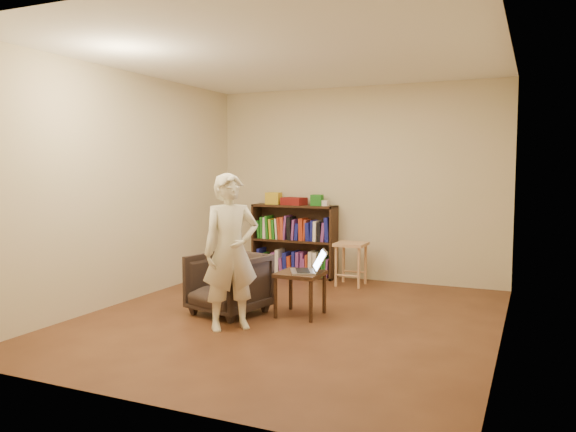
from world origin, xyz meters
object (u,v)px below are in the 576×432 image
at_px(side_table, 300,279).
at_px(person, 231,252).
at_px(laptop, 310,267).
at_px(bookshelf, 295,245).
at_px(stool, 351,251).
at_px(armchair, 228,284).

distance_m(side_table, person, 0.89).
relative_size(side_table, laptop, 0.96).
bearing_deg(bookshelf, stool, -17.90).
height_order(armchair, laptop, laptop).
height_order(stool, armchair, armchair).
bearing_deg(laptop, bookshelf, -179.93).
height_order(stool, laptop, laptop).
xyz_separation_m(stool, laptop, (0.07, -1.61, 0.06)).
height_order(side_table, person, person).
relative_size(armchair, side_table, 1.54).
xyz_separation_m(stool, person, (-0.44, -2.33, 0.29)).
xyz_separation_m(bookshelf, armchair, (0.18, -2.17, -0.12)).
bearing_deg(armchair, stool, 82.13).
bearing_deg(stool, bookshelf, 162.10).
height_order(laptop, person, person).
bearing_deg(stool, side_table, -90.81).
bearing_deg(side_table, person, -121.01).
xyz_separation_m(side_table, person, (-0.42, -0.69, 0.36)).
relative_size(bookshelf, armchair, 1.72).
distance_m(bookshelf, armchair, 2.18).
distance_m(stool, person, 2.39).
height_order(bookshelf, person, person).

